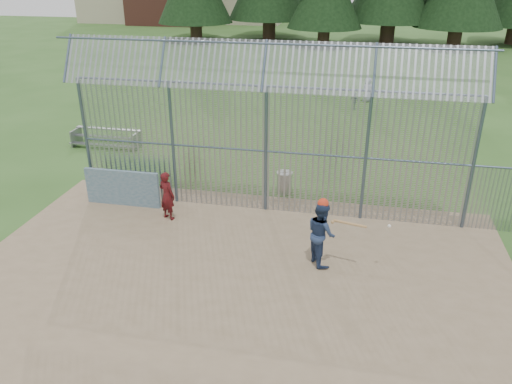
% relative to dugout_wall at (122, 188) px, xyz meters
% --- Properties ---
extents(ground, '(120.00, 120.00, 0.00)m').
position_rel_dugout_wall_xyz_m(ground, '(4.60, -2.90, -0.62)').
color(ground, '#2D511E').
rests_on(ground, ground).
extents(dirt_infield, '(14.00, 10.00, 0.02)m').
position_rel_dugout_wall_xyz_m(dirt_infield, '(4.60, -3.40, -0.61)').
color(dirt_infield, '#756047').
rests_on(dirt_infield, ground).
extents(dugout_wall, '(2.50, 0.12, 1.20)m').
position_rel_dugout_wall_xyz_m(dugout_wall, '(0.00, 0.00, 0.00)').
color(dugout_wall, '#38566B').
rests_on(dugout_wall, dirt_infield).
extents(batter, '(0.99, 1.06, 1.74)m').
position_rel_dugout_wall_xyz_m(batter, '(6.59, -2.19, 0.27)').
color(batter, navy).
rests_on(batter, dirt_infield).
extents(onlooker, '(0.66, 0.57, 1.54)m').
position_rel_dugout_wall_xyz_m(onlooker, '(1.77, -0.61, 0.17)').
color(onlooker, maroon).
rests_on(onlooker, dirt_infield).
extents(bg_kid_standing, '(0.81, 0.73, 1.40)m').
position_rel_dugout_wall_xyz_m(bg_kid_standing, '(7.76, 15.29, 0.08)').
color(bg_kid_standing, gray).
rests_on(bg_kid_standing, ground).
extents(bg_kid_seated, '(0.57, 0.51, 0.93)m').
position_rel_dugout_wall_xyz_m(bg_kid_seated, '(7.08, 13.44, -0.15)').
color(bg_kid_seated, slate).
rests_on(bg_kid_seated, ground).
extents(batting_gear, '(1.83, 0.42, 0.60)m').
position_rel_dugout_wall_xyz_m(batting_gear, '(6.73, -2.21, 1.04)').
color(batting_gear, red).
rests_on(batting_gear, ground).
extents(trash_can, '(0.56, 0.56, 0.82)m').
position_rel_dugout_wall_xyz_m(trash_can, '(4.99, 2.05, -0.24)').
color(trash_can, gray).
rests_on(trash_can, ground).
extents(bleacher, '(3.00, 0.95, 0.72)m').
position_rel_dugout_wall_xyz_m(bleacher, '(-3.24, 5.19, -0.21)').
color(bleacher, slate).
rests_on(bleacher, ground).
extents(backstop_fence, '(20.09, 0.81, 5.30)m').
position_rel_dugout_wall_xyz_m(backstop_fence, '(6.41, 0.53, 1.74)').
color(backstop_fence, '#47566B').
rests_on(backstop_fence, ground).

